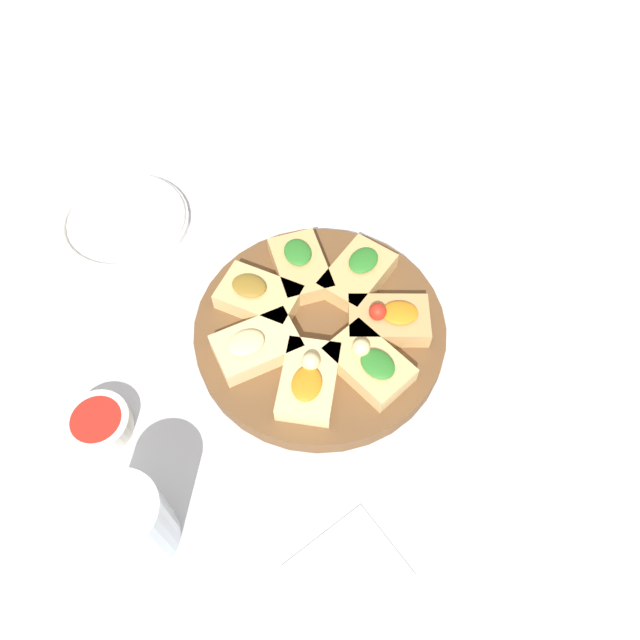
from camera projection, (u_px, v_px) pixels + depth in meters
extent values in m
plane|color=silver|center=(320.00, 336.00, 0.78)|extent=(3.00, 3.00, 0.00)
cylinder|color=brown|center=(320.00, 331.00, 0.77)|extent=(0.31, 0.31, 0.02)
cube|color=#DBB775|center=(259.00, 297.00, 0.77)|extent=(0.11, 0.11, 0.03)
ellipsoid|color=olive|center=(249.00, 286.00, 0.76)|extent=(0.05, 0.05, 0.01)
cube|color=#E5C689|center=(257.00, 346.00, 0.73)|extent=(0.10, 0.07, 0.03)
ellipsoid|color=beige|center=(246.00, 343.00, 0.72)|extent=(0.05, 0.04, 0.01)
cube|color=#E5C689|center=(309.00, 381.00, 0.71)|extent=(0.10, 0.11, 0.03)
ellipsoid|color=orange|center=(307.00, 384.00, 0.69)|extent=(0.05, 0.05, 0.01)
sphere|color=beige|center=(311.00, 362.00, 0.70)|extent=(0.02, 0.02, 0.02)
cube|color=#DBB775|center=(369.00, 364.00, 0.72)|extent=(0.09, 0.11, 0.03)
ellipsoid|color=#2D7A28|center=(378.00, 364.00, 0.70)|extent=(0.05, 0.05, 0.01)
sphere|color=beige|center=(361.00, 348.00, 0.71)|extent=(0.02, 0.02, 0.02)
cube|color=tan|center=(388.00, 320.00, 0.75)|extent=(0.11, 0.09, 0.03)
ellipsoid|color=orange|center=(400.00, 313.00, 0.74)|extent=(0.05, 0.05, 0.01)
sphere|color=red|center=(378.00, 312.00, 0.74)|extent=(0.02, 0.02, 0.02)
cube|color=tan|center=(357.00, 275.00, 0.79)|extent=(0.11, 0.11, 0.03)
ellipsoid|color=#2D7A28|center=(363.00, 260.00, 0.78)|extent=(0.05, 0.05, 0.01)
cube|color=tan|center=(301.00, 268.00, 0.79)|extent=(0.07, 0.10, 0.03)
ellipsoid|color=#2D7A28|center=(298.00, 252.00, 0.79)|extent=(0.04, 0.05, 0.01)
cylinder|color=white|center=(125.00, 222.00, 0.88)|extent=(0.18, 0.18, 0.01)
torus|color=white|center=(123.00, 219.00, 0.87)|extent=(0.17, 0.17, 0.01)
cylinder|color=white|center=(400.00, 156.00, 0.95)|extent=(0.21, 0.21, 0.01)
torus|color=white|center=(401.00, 153.00, 0.94)|extent=(0.20, 0.20, 0.01)
cylinder|color=silver|center=(131.00, 523.00, 0.61)|extent=(0.08, 0.08, 0.10)
cube|color=white|center=(348.00, 571.00, 0.63)|extent=(0.13, 0.12, 0.00)
cylinder|color=silver|center=(99.00, 424.00, 0.71)|extent=(0.07, 0.07, 0.03)
cylinder|color=#B22319|center=(96.00, 420.00, 0.70)|extent=(0.06, 0.06, 0.00)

